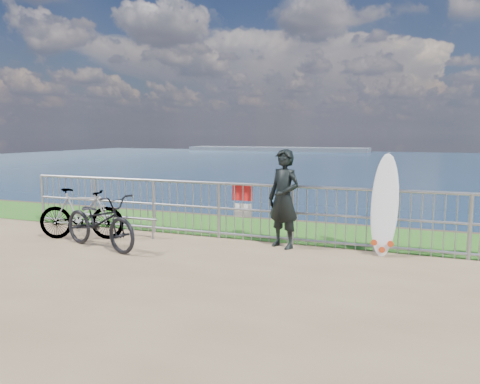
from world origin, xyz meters
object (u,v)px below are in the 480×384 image
at_px(surfer, 284,199).
at_px(bicycle_near, 100,221).
at_px(surfboard, 384,209).
at_px(bicycle_far, 81,214).

distance_m(surfer, bicycle_near, 3.35).
height_order(surfboard, bicycle_far, surfboard).
bearing_deg(bicycle_near, surfboard, -57.59).
bearing_deg(bicycle_near, bicycle_far, 75.39).
xyz_separation_m(surfer, surfboard, (1.75, 0.11, -0.09)).
bearing_deg(surfer, bicycle_near, -133.72).
relative_size(surfer, bicycle_near, 0.94).
distance_m(surfer, surfboard, 1.75).
xyz_separation_m(surfboard, bicycle_near, (-4.81, -1.41, -0.30)).
bearing_deg(surfboard, surfer, -176.40).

